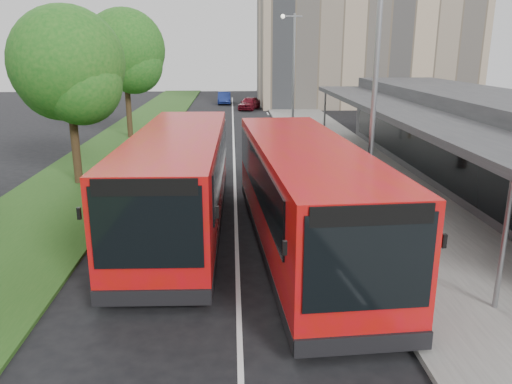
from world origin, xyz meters
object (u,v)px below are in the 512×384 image
tree_far (125,55)px  lamp_post_near (372,89)px  bus_second (179,181)px  car_near (249,103)px  lamp_post_far (293,66)px  bollard (313,131)px  litter_bin (346,160)px  bus_main (304,197)px  tree_mid (68,71)px  car_far (224,98)px

tree_far → lamp_post_near: size_ratio=1.06×
lamp_post_near → bus_second: lamp_post_near is taller
bus_second → car_near: bus_second is taller
lamp_post_far → bus_second: lamp_post_far is taller
lamp_post_far → bollard: (1.09, -2.73, -4.07)m
bus_second → litter_bin: bearing=47.7°
lamp_post_near → bollard: lamp_post_near is taller
lamp_post_far → litter_bin: (1.40, -11.20, -4.15)m
bus_main → bollard: bearing=76.5°
lamp_post_near → litter_bin: (1.40, 8.80, -4.15)m
tree_far → car_near: tree_far is taller
tree_mid → tree_far: size_ratio=0.91×
lamp_post_near → bus_main: bearing=-153.2°
bus_second → car_near: bearing=85.2°
tree_mid → lamp_post_far: (11.13, 12.95, -0.25)m
bus_main → car_far: bearing=90.4°
tree_far → bus_main: (9.02, -20.12, -3.79)m
tree_far → lamp_post_far: 11.19m
bus_main → car_far: 42.01m
lamp_post_near → car_far: size_ratio=2.02×
bus_second → litter_bin: 10.79m
lamp_post_near → bus_main: lamp_post_near is taller
tree_mid → lamp_post_near: 13.18m
tree_far → lamp_post_near: (11.13, -19.05, -0.74)m
tree_far → lamp_post_far: tree_far is taller
bus_main → bus_second: bus_main is taller
tree_mid → bus_second: size_ratio=0.66×
lamp_post_far → lamp_post_near: bearing=-90.0°
tree_mid → lamp_post_near: bearing=-32.4°
tree_far → bollard: 13.25m
lamp_post_near → lamp_post_far: same height
tree_far → lamp_post_near: 22.08m
lamp_post_far → bus_second: size_ratio=0.69×
lamp_post_near → car_near: size_ratio=2.13×
bus_second → bus_main: bearing=-27.1°
bus_main → car_far: (-2.89, 41.90, -1.02)m
lamp_post_far → car_far: size_ratio=2.02×
litter_bin → car_far: size_ratio=0.21×
tree_mid → lamp_post_near: lamp_post_near is taller
car_near → lamp_post_near: bearing=-67.1°
bus_second → car_far: 39.85m
tree_far → car_far: (6.13, 21.78, -4.81)m
bus_second → car_far: bearing=89.7°
bus_second → lamp_post_far: bearing=73.6°
litter_bin → car_far: 32.67m
tree_mid → car_far: size_ratio=1.94×
car_near → bus_second: bearing=-77.0°
car_near → lamp_post_far: bearing=-62.0°
lamp_post_far → litter_bin: size_ratio=9.64×
bus_main → bus_second: size_ratio=1.01×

